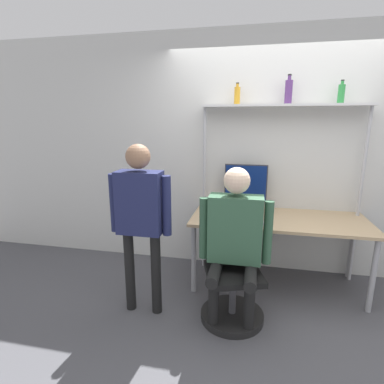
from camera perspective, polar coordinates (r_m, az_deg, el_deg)
The scene contains 13 objects.
ground_plane at distance 3.18m, azimuth 15.76°, elevation -20.05°, with size 12.00×12.00×0.00m, color #4C4C51.
wall_back at distance 3.51m, azimuth 16.33°, elevation 6.68°, with size 8.00×0.06×2.70m.
desk at distance 3.25m, azimuth 16.08°, elevation -5.95°, with size 1.78×0.77×0.75m.
shelf_unit at distance 3.34m, azimuth 16.78°, elevation 10.18°, with size 1.69×0.23×1.90m.
monitor at distance 3.41m, azimuth 10.17°, elevation 1.35°, with size 0.47×0.16×0.51m.
laptop at distance 3.06m, azimuth 8.10°, elevation -4.16°, with size 0.28×0.22×0.22m.
cell_phone at distance 3.01m, azimuth 12.86°, elevation -5.80°, with size 0.07×0.15×0.01m.
office_chair at distance 2.82m, azimuth 7.58°, elevation -17.61°, with size 0.58×0.58×0.92m.
person_seated at distance 2.55m, azimuth 8.15°, elevation -7.92°, with size 0.62×0.47×1.37m.
person_standing at distance 2.63m, azimuth -9.84°, elevation -3.40°, with size 0.56×0.21×1.55m.
bottle_green at distance 3.43m, azimuth 26.55°, elevation 16.44°, with size 0.06×0.06×0.22m.
bottle_purple at distance 3.35m, azimuth 17.91°, elevation 17.76°, with size 0.08×0.08×0.29m.
bottle_amber at distance 3.34m, azimuth 8.60°, elevation 17.75°, with size 0.06×0.06×0.22m.
Camera 1 is at (-0.27, -2.66, 1.73)m, focal length 28.00 mm.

